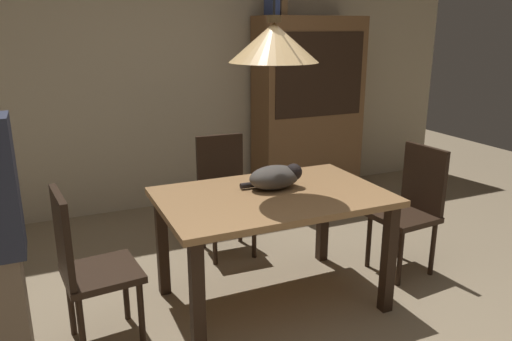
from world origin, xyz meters
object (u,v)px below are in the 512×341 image
Objects in this scene: hutch_bookcase at (308,113)px; cat_sleeping at (276,177)px; chair_left_side at (86,263)px; chair_far_back at (224,189)px; book_brown_thick at (279,3)px; dining_table at (272,209)px; chair_right_side at (412,204)px; book_blue_wide at (272,2)px; pendant_lamp at (274,42)px.

cat_sleeping is at bearing -125.05° from hutch_bookcase.
chair_left_side is 1.24m from cat_sleeping.
book_brown_thick reaches higher than chair_far_back.
book_brown_thick is (0.93, 1.82, 1.31)m from dining_table.
chair_right_side is at bearing -4.41° from cat_sleeping.
book_brown_thick is at bearing 62.82° from dining_table.
chair_left_side is 3.05m from hutch_bookcase.
hutch_bookcase is at bearing 54.83° from dining_table.
hutch_bookcase is at bearing -0.25° from book_brown_thick.
cat_sleeping is at bearing 175.59° from chair_right_side.
book_brown_thick is at bearing 179.75° from hutch_bookcase.
cat_sleeping reaches higher than dining_table.
book_brown_thick is at bearing 45.31° from chair_far_back.
chair_right_side is 1.86m from hutch_bookcase.
chair_left_side is 3.11m from book_brown_thick.
chair_right_side is at bearing -83.93° from book_brown_thick.
book_blue_wide is (1.99, 1.83, 1.46)m from chair_left_side.
pendant_lamp reaches higher than cat_sleeping.
chair_left_side is 2.26m from chair_right_side.
dining_table is at bearing -125.17° from hutch_bookcase.
pendant_lamp reaches higher than chair_right_side.
hutch_bookcase is 7.71× the size of book_brown_thick.
chair_right_side reaches higher than cat_sleeping.
book_blue_wide is (0.86, 0.94, 1.46)m from chair_far_back.
book_brown_thick reaches higher than chair_left_side.
pendant_lamp is 2.07m from book_brown_thick.
chair_left_side reaches higher than cat_sleeping.
book_blue_wide is at bearing 64.72° from dining_table.
chair_right_side is 2.38× the size of cat_sleeping.
chair_far_back is 1.42m from chair_right_side.
dining_table is 0.21m from cat_sleeping.
book_brown_thick is (0.93, 1.82, 0.30)m from pendant_lamp.
book_blue_wide is at bearing 180.00° from book_brown_thick.
dining_table is 1.01m from pendant_lamp.
book_blue_wide reaches higher than cat_sleeping.
dining_table is 1.14m from chair_left_side.
chair_left_side is 1.00× the size of chair_right_side.
chair_far_back is at bearing -132.29° from book_blue_wide.
dining_table is 1.51× the size of chair_right_side.
cat_sleeping is at bearing 52.47° from dining_table.
book_brown_thick is at bearing 41.56° from chair_left_side.
chair_right_side is (1.13, -0.87, 0.00)m from chair_far_back.
dining_table is at bearing 0.41° from chair_left_side.
dining_table is 1.14m from chair_right_side.
book_blue_wide reaches higher than chair_far_back.
chair_far_back reaches higher than cat_sleeping.
chair_left_side is at bearing -179.59° from pendant_lamp.
chair_right_side is 2.34m from book_blue_wide.
chair_right_side is 0.50× the size of hutch_bookcase.
chair_far_back is at bearing -134.69° from book_brown_thick.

